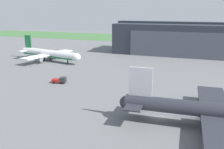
% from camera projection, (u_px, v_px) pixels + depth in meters
% --- Properties ---
extents(ground_plane, '(440.00, 440.00, 0.00)m').
position_uv_depth(ground_plane, '(157.00, 118.00, 59.42)').
color(ground_plane, slate).
extents(grass_field_strip, '(440.00, 56.00, 0.08)m').
position_uv_depth(grass_field_strip, '(191.00, 40.00, 208.05)').
color(grass_field_strip, '#42713D').
rests_on(grass_field_strip, ground_plane).
extents(maintenance_hangar, '(94.73, 28.94, 18.63)m').
position_uv_depth(maintenance_hangar, '(198.00, 39.00, 140.48)').
color(maintenance_hangar, '#2D333D').
rests_on(maintenance_hangar, ground_plane).
extents(airliner_far_right, '(39.04, 31.14, 12.16)m').
position_uv_depth(airliner_far_right, '(49.00, 54.00, 124.47)').
color(airliner_far_right, white).
rests_on(airliner_far_right, ground_plane).
extents(airliner_near_right, '(45.46, 39.16, 12.79)m').
position_uv_depth(airliner_near_right, '(221.00, 113.00, 52.66)').
color(airliner_near_right, '#282B33').
rests_on(airliner_near_right, ground_plane).
extents(baggage_tug, '(5.33, 3.33, 2.19)m').
position_uv_depth(baggage_tug, '(60.00, 80.00, 87.36)').
color(baggage_tug, '#2D2D33').
rests_on(baggage_tug, ground_plane).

